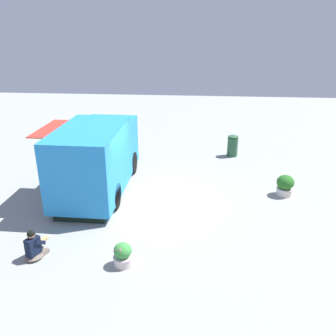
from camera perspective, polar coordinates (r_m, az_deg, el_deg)
The scene contains 6 objects.
ground_plane at distance 12.49m, azimuth -2.79°, elevation -5.23°, with size 40.00×40.00×0.00m, color gray.
food_truck at distance 13.07m, azimuth -11.19°, elevation 1.51°, with size 2.68×5.28×2.54m.
person_customer at distance 10.12m, azimuth -20.57°, elevation -11.75°, with size 0.60×0.80×0.83m.
planter_flowering_near at distance 9.33m, azimuth -7.21°, elevation -13.57°, with size 0.51×0.51×0.63m.
planter_flowering_far at distance 13.38m, azimuth 18.18°, elevation -2.61°, with size 0.61×0.61×0.76m.
trash_bin at distance 16.80m, azimuth 10.27°, elevation 3.53°, with size 0.49×0.49×0.98m.
Camera 1 is at (-1.60, 11.00, 5.69)m, focal length 38.18 mm.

